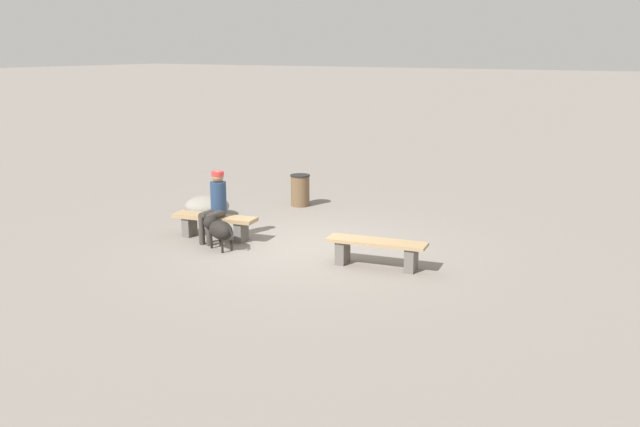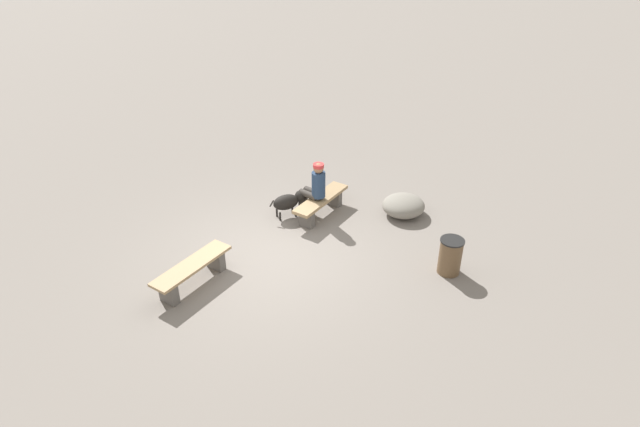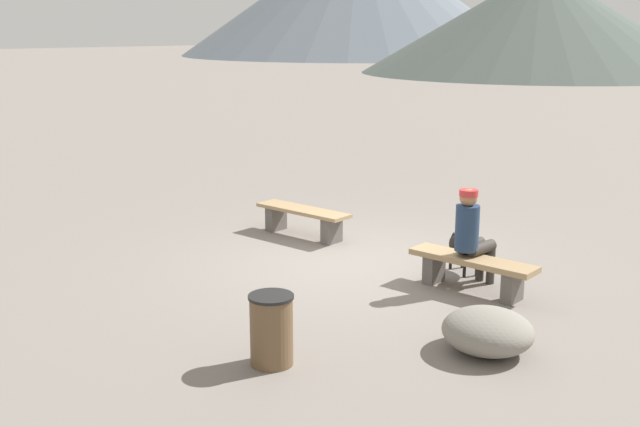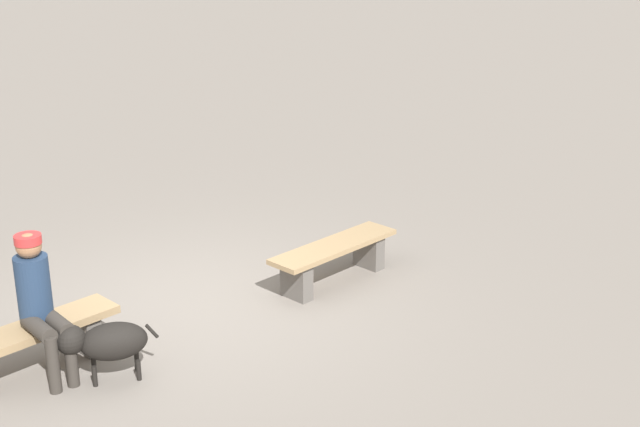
% 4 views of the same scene
% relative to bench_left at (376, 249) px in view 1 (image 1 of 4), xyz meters
% --- Properties ---
extents(ground, '(210.00, 210.00, 0.06)m').
position_rel_bench_left_xyz_m(ground, '(1.61, -0.36, -0.34)').
color(ground, gray).
extents(bench_left, '(1.73, 0.71, 0.46)m').
position_rel_bench_left_xyz_m(bench_left, '(0.00, 0.00, 0.00)').
color(bench_left, '#605B56').
rests_on(bench_left, ground).
extents(bench_right, '(1.72, 0.68, 0.46)m').
position_rel_bench_left_xyz_m(bench_right, '(3.45, 0.01, 0.01)').
color(bench_right, '#605B56').
rests_on(bench_right, ground).
extents(seated_person, '(0.35, 0.67, 1.33)m').
position_rel_bench_left_xyz_m(seated_person, '(3.35, 0.09, 0.45)').
color(seated_person, navy).
rests_on(seated_person, ground).
extents(dog, '(0.86, 0.53, 0.57)m').
position_rel_bench_left_xyz_m(dog, '(2.94, 0.51, 0.07)').
color(dog, black).
rests_on(dog, ground).
extents(trash_bin, '(0.46, 0.46, 0.73)m').
position_rel_bench_left_xyz_m(trash_bin, '(3.58, -3.24, 0.06)').
color(trash_bin, brown).
rests_on(trash_bin, ground).
extents(boulder, '(1.18, 1.15, 0.45)m').
position_rel_bench_left_xyz_m(boulder, '(4.76, -1.32, -0.08)').
color(boulder, gray).
rests_on(boulder, ground).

